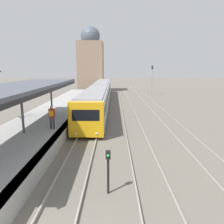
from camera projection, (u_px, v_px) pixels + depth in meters
platform_canopy at (21, 87)px, 13.98m from camera, size 4.00×16.93×3.19m
person_on_platform at (52, 115)px, 15.34m from camera, size 0.40×0.40×1.66m
train_near at (100, 93)px, 31.36m from camera, size 2.56×32.34×2.94m
signal_post_near at (108, 167)px, 8.97m from camera, size 0.20×0.22×1.91m
signal_mast_far at (152, 77)px, 42.22m from camera, size 0.28×0.29×5.72m
distant_domed_building at (91, 61)px, 48.58m from camera, size 5.52×5.52×14.16m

